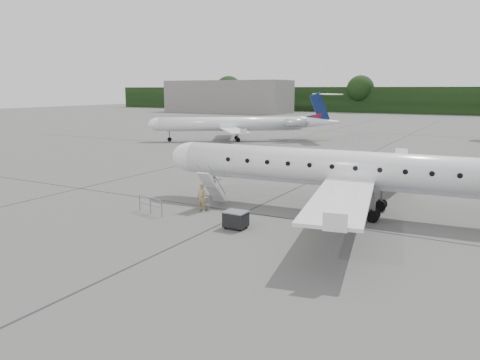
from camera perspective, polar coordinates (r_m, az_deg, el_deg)
The scene contains 9 objects.
ground at distance 22.46m, azimuth 8.56°, elevation -8.37°, with size 320.00×320.00×0.00m, color #585856.
treeline at distance 150.10m, azimuth 26.80°, elevation 8.59°, with size 260.00×4.00×8.00m, color black.
terminal_building at distance 151.19m, azimuth -1.51°, elevation 10.14°, with size 40.00×14.00×10.00m, color slate.
main_regional_jet at distance 28.52m, azimuth 14.69°, elevation 3.37°, with size 29.52×21.26×7.57m, color white, non-canonical shape.
airstair at distance 29.82m, azimuth -3.47°, elevation -1.03°, with size 0.85×2.28×2.37m, color white, non-canonical shape.
passenger at distance 28.79m, azimuth -4.69°, elevation -2.15°, with size 0.63×0.41×1.72m, color #947E50.
safety_railing at distance 28.70m, azimuth -10.86°, elevation -3.10°, with size 2.20×0.08×1.00m, color gray, non-canonical shape.
baggage_cart at distance 25.27m, azimuth -0.52°, elevation -4.82°, with size 1.17×0.95×1.02m, color black, non-canonical shape.
bg_regional_left at distance 67.59m, azimuth -1.16°, elevation 7.67°, with size 26.15×18.83×6.86m, color white, non-canonical shape.
Camera 1 is at (7.36, -19.88, 7.42)m, focal length 35.00 mm.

